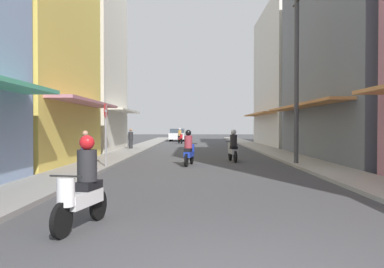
# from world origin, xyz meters

# --- Properties ---
(ground_plane) EXTENTS (117.91, 117.91, 0.00)m
(ground_plane) POSITION_xyz_m (0.00, 22.80, 0.00)
(ground_plane) COLOR #424244
(sidewalk_left) EXTENTS (1.90, 61.60, 0.12)m
(sidewalk_left) POSITION_xyz_m (-4.76, 22.80, 0.06)
(sidewalk_left) COLOR gray
(sidewalk_left) RESTS_ON ground
(sidewalk_right) EXTENTS (1.90, 61.60, 0.12)m
(sidewalk_right) POSITION_xyz_m (4.76, 22.80, 0.06)
(sidewalk_right) COLOR #ADA89E
(sidewalk_right) RESTS_ON ground
(building_left_mid) EXTENTS (7.05, 9.02, 12.17)m
(building_left_mid) POSITION_xyz_m (-8.71, 13.56, 6.08)
(building_left_mid) COLOR #EFD159
(building_left_mid) RESTS_ON ground
(building_left_far) EXTENTS (7.05, 8.13, 13.04)m
(building_left_far) POSITION_xyz_m (-8.71, 22.99, 6.52)
(building_left_far) COLOR silver
(building_left_far) RESTS_ON ground
(building_right_mid) EXTENTS (7.05, 13.66, 10.93)m
(building_right_mid) POSITION_xyz_m (8.71, 16.65, 5.46)
(building_right_mid) COLOR slate
(building_right_mid) RESTS_ON ground
(building_right_far) EXTENTS (7.05, 12.36, 12.00)m
(building_right_far) POSITION_xyz_m (8.71, 30.64, 6.00)
(building_right_far) COLOR silver
(building_right_far) RESTS_ON ground
(motorbike_blue) EXTENTS (0.60, 1.80, 1.58)m
(motorbike_blue) POSITION_xyz_m (-0.63, 13.05, 0.70)
(motorbike_blue) COLOR black
(motorbike_blue) RESTS_ON ground
(motorbike_red) EXTENTS (0.66, 1.77, 1.58)m
(motorbike_red) POSITION_xyz_m (-1.86, 35.72, 0.70)
(motorbike_red) COLOR black
(motorbike_red) RESTS_ON ground
(motorbike_silver) EXTENTS (0.55, 1.81, 1.58)m
(motorbike_silver) POSITION_xyz_m (1.49, 15.05, 0.70)
(motorbike_silver) COLOR black
(motorbike_silver) RESTS_ON ground
(motorbike_white) EXTENTS (0.64, 1.78, 1.58)m
(motorbike_white) POSITION_xyz_m (-2.29, 2.22, 0.70)
(motorbike_white) COLOR black
(motorbike_white) RESTS_ON ground
(parked_car) EXTENTS (1.89, 4.16, 1.45)m
(parked_car) POSITION_xyz_m (-2.39, 42.24, 0.74)
(parked_car) COLOR silver
(parked_car) RESTS_ON ground
(pedestrian_far) EXTENTS (0.34, 0.34, 1.58)m
(pedestrian_far) POSITION_xyz_m (-5.03, 24.43, 0.78)
(pedestrian_far) COLOR #262628
(pedestrian_far) RESTS_ON ground
(pedestrian_midway) EXTENTS (0.34, 0.34, 1.57)m
(pedestrian_midway) POSITION_xyz_m (-4.47, 10.35, 0.78)
(pedestrian_midway) COLOR #99333F
(pedestrian_midway) RESTS_ON ground
(utility_pole) EXTENTS (0.20, 1.20, 7.74)m
(utility_pole) POSITION_xyz_m (4.06, 12.98, 3.95)
(utility_pole) COLOR #4C4C4F
(utility_pole) RESTS_ON ground
(street_sign_no_entry) EXTENTS (0.07, 0.60, 2.65)m
(street_sign_no_entry) POSITION_xyz_m (-3.96, 11.52, 1.72)
(street_sign_no_entry) COLOR gray
(street_sign_no_entry) RESTS_ON ground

